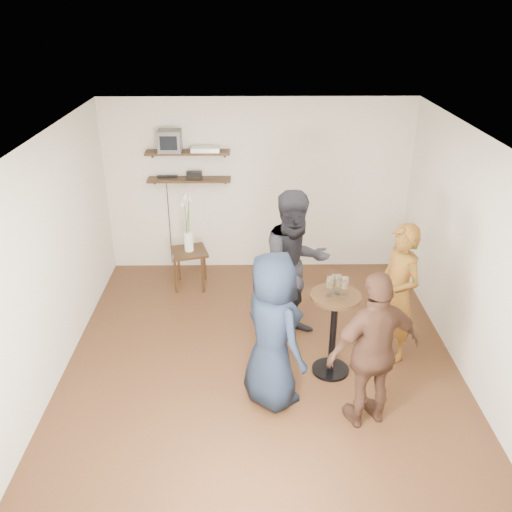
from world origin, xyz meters
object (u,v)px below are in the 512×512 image
at_px(person_navy, 273,331).
at_px(person_plaid, 398,293).
at_px(crt_monitor, 170,141).
at_px(dvd_deck, 205,149).
at_px(radio, 194,175).
at_px(person_brown, 374,351).
at_px(person_dark, 295,267).
at_px(side_table, 190,256).
at_px(drinks_table, 334,323).

bearing_deg(person_navy, person_plaid, -95.32).
height_order(crt_monitor, dvd_deck, crt_monitor).
relative_size(crt_monitor, person_navy, 0.19).
relative_size(radio, person_plaid, 0.13).
xyz_separation_m(dvd_deck, person_brown, (1.79, -3.36, -1.07)).
bearing_deg(person_navy, crt_monitor, -9.68).
relative_size(person_dark, person_navy, 1.12).
height_order(dvd_deck, person_dark, dvd_deck).
bearing_deg(side_table, person_dark, -42.84).
bearing_deg(drinks_table, dvd_deck, 120.62).
relative_size(dvd_deck, person_plaid, 0.24).
xyz_separation_m(side_table, person_plaid, (2.53, -1.71, 0.35)).
height_order(drinks_table, person_navy, person_navy).
xyz_separation_m(radio, drinks_table, (1.70, -2.58, -0.88)).
distance_m(side_table, person_brown, 3.48).
bearing_deg(side_table, person_plaid, -34.06).
xyz_separation_m(person_navy, person_brown, (0.95, -0.33, -0.02)).
distance_m(crt_monitor, drinks_table, 3.55).
bearing_deg(radio, person_brown, -59.72).
bearing_deg(person_dark, side_table, 110.11).
bearing_deg(dvd_deck, radio, 180.00).
bearing_deg(crt_monitor, drinks_table, -51.91).
xyz_separation_m(dvd_deck, drinks_table, (1.53, -2.58, -1.26)).
distance_m(person_plaid, person_dark, 1.21).
relative_size(dvd_deck, person_dark, 0.21).
height_order(dvd_deck, person_navy, dvd_deck).
relative_size(dvd_deck, person_navy, 0.24).
bearing_deg(crt_monitor, person_navy, -66.24).
bearing_deg(drinks_table, side_table, 131.13).
distance_m(side_table, drinks_table, 2.70).
bearing_deg(crt_monitor, person_dark, -48.26).
xyz_separation_m(side_table, person_navy, (1.09, -2.48, 0.37)).
distance_m(radio, person_dark, 2.34).
xyz_separation_m(crt_monitor, drinks_table, (2.02, -2.58, -1.38)).
xyz_separation_m(dvd_deck, person_plaid, (2.28, -2.26, -1.07)).
xyz_separation_m(radio, person_brown, (1.96, -3.36, -0.69)).
bearing_deg(dvd_deck, side_table, -114.15).
distance_m(person_plaid, person_navy, 1.64).
relative_size(drinks_table, person_navy, 0.59).
bearing_deg(drinks_table, person_brown, -71.64).
distance_m(drinks_table, person_plaid, 0.84).
relative_size(dvd_deck, drinks_table, 0.40).
xyz_separation_m(crt_monitor, person_plaid, (2.78, -2.26, -1.19)).
height_order(dvd_deck, person_plaid, dvd_deck).
xyz_separation_m(crt_monitor, person_brown, (2.28, -3.36, -1.19)).
height_order(drinks_table, person_plaid, person_plaid).
height_order(dvd_deck, radio, dvd_deck).
relative_size(crt_monitor, radio, 1.45).
bearing_deg(person_navy, person_dark, -48.20).
bearing_deg(crt_monitor, person_plaid, -39.12).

